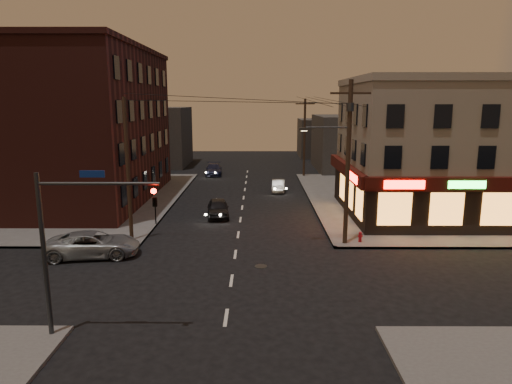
{
  "coord_description": "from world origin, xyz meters",
  "views": [
    {
      "loc": [
        1.33,
        -21.67,
        8.93
      ],
      "look_at": [
        1.21,
        6.82,
        3.2
      ],
      "focal_mm": 32.0,
      "sensor_mm": 36.0,
      "label": 1
    }
  ],
  "objects_px": {
    "sedan_near": "(218,208)",
    "suv_cross": "(93,244)",
    "sedan_mid": "(278,186)",
    "sedan_far": "(214,169)",
    "fire_hydrant": "(360,236)"
  },
  "relations": [
    {
      "from": "sedan_mid",
      "to": "fire_hydrant",
      "type": "height_order",
      "value": "sedan_mid"
    },
    {
      "from": "sedan_near",
      "to": "sedan_mid",
      "type": "xyz_separation_m",
      "value": [
        5.17,
        10.05,
        -0.1
      ]
    },
    {
      "from": "sedan_near",
      "to": "sedan_far",
      "type": "height_order",
      "value": "sedan_near"
    },
    {
      "from": "sedan_mid",
      "to": "fire_hydrant",
      "type": "relative_size",
      "value": 5.33
    },
    {
      "from": "sedan_mid",
      "to": "sedan_far",
      "type": "relative_size",
      "value": 0.76
    },
    {
      "from": "sedan_far",
      "to": "fire_hydrant",
      "type": "xyz_separation_m",
      "value": [
        11.86,
        -27.33,
        -0.17
      ]
    },
    {
      "from": "suv_cross",
      "to": "sedan_far",
      "type": "xyz_separation_m",
      "value": [
        4.2,
        29.71,
        -0.05
      ]
    },
    {
      "from": "suv_cross",
      "to": "fire_hydrant",
      "type": "bearing_deg",
      "value": -89.25
    },
    {
      "from": "sedan_mid",
      "to": "sedan_near",
      "type": "bearing_deg",
      "value": -113.51
    },
    {
      "from": "suv_cross",
      "to": "sedan_mid",
      "type": "bearing_deg",
      "value": -38.68
    },
    {
      "from": "suv_cross",
      "to": "sedan_near",
      "type": "height_order",
      "value": "suv_cross"
    },
    {
      "from": "suv_cross",
      "to": "sedan_near",
      "type": "bearing_deg",
      "value": -42.47
    },
    {
      "from": "fire_hydrant",
      "to": "suv_cross",
      "type": "bearing_deg",
      "value": -171.59
    },
    {
      "from": "sedan_near",
      "to": "suv_cross",
      "type": "bearing_deg",
      "value": -130.8
    },
    {
      "from": "sedan_far",
      "to": "fire_hydrant",
      "type": "height_order",
      "value": "sedan_far"
    }
  ]
}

